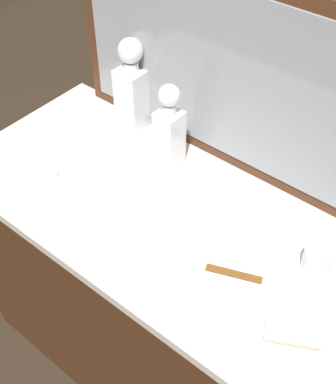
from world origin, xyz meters
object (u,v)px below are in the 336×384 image
(crystal_decanter_right, at_px, (169,133))
(tortoiseshell_comb, at_px, (234,274))
(porcelain_dish, at_px, (48,174))
(silver_brush_left, at_px, (293,335))
(crystal_tumbler_far_left, at_px, (316,262))
(crystal_decanter_far_right, at_px, (133,92))

(crystal_decanter_right, relative_size, tortoiseshell_comb, 1.96)
(porcelain_dish, xyz_separation_m, tortoiseshell_comb, (0.64, 0.05, -0.00))
(silver_brush_left, bearing_deg, porcelain_dish, 178.88)
(crystal_tumbler_far_left, distance_m, tortoiseshell_comb, 0.21)
(silver_brush_left, bearing_deg, crystal_decanter_far_right, 155.60)
(tortoiseshell_comb, bearing_deg, crystal_decanter_far_right, 153.35)
(crystal_tumbler_far_left, relative_size, silver_brush_left, 0.58)
(crystal_decanter_far_right, height_order, crystal_tumbler_far_left, crystal_decanter_far_right)
(porcelain_dish, bearing_deg, silver_brush_left, -1.12)
(crystal_tumbler_far_left, height_order, porcelain_dish, crystal_tumbler_far_left)
(crystal_decanter_far_right, distance_m, porcelain_dish, 0.38)
(crystal_decanter_right, bearing_deg, crystal_tumbler_far_left, -9.61)
(crystal_decanter_far_right, bearing_deg, tortoiseshell_comb, -26.65)
(crystal_decanter_right, bearing_deg, crystal_decanter_far_right, 160.35)
(crystal_decanter_far_right, height_order, tortoiseshell_comb, crystal_decanter_far_right)
(silver_brush_left, height_order, tortoiseshell_comb, silver_brush_left)
(crystal_decanter_far_right, distance_m, tortoiseshell_comb, 0.70)
(crystal_decanter_far_right, bearing_deg, crystal_decanter_right, -19.65)
(crystal_decanter_far_right, bearing_deg, silver_brush_left, -24.40)
(crystal_decanter_far_right, xyz_separation_m, tortoiseshell_comb, (0.61, -0.31, -0.12))
(crystal_tumbler_far_left, distance_m, silver_brush_left, 0.21)
(crystal_decanter_far_right, height_order, porcelain_dish, crystal_decanter_far_right)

